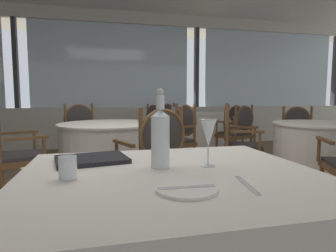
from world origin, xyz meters
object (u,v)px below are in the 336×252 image
Objects in this scene: dining_chair_0_0 at (232,123)px; water_bottle at (160,136)px; water_tumbler at (68,168)px; dining_chair_2_0 at (82,132)px; dining_chair_0_2 at (160,127)px; dining_chair_0_3 at (238,129)px; side_plate at (185,189)px; menu_book at (92,159)px; dining_chair_2_1 at (12,151)px; dining_chair_2_2 at (155,154)px; dining_chair_0_1 at (170,121)px; dining_chair_1_3 at (235,137)px; wine_glass at (208,134)px; dining_chair_1_2 at (299,131)px; dining_chair_2_3 at (179,134)px.

water_bottle is at bearing 37.32° from dining_chair_0_0.
dining_chair_2_0 is (-0.15, 3.23, -0.24)m from water_tumbler.
dining_chair_0_2 is 1.01× the size of dining_chair_0_3.
dining_chair_2_0 reaches higher than side_plate.
water_bottle is at bearing -43.52° from menu_book.
dining_chair_2_2 is (1.30, -0.58, 0.02)m from dining_chair_2_1.
dining_chair_2_1 is (-1.09, 1.84, -0.35)m from water_bottle.
dining_chair_2_0 is at bearing 66.46° from dining_chair_0_3.
dining_chair_0_1 is at bearing 44.93° from dining_chair_0_2.
water_bottle is at bearing 124.50° from dining_chair_0_3.
water_tumbler is at bearing -115.70° from menu_book.
dining_chair_2_0 is at bearing 172.63° from dining_chair_1_3.
wine_glass is 2.37m from dining_chair_1_3.
water_bottle reaches higher than dining_chair_2_2.
dining_chair_1_2 is at bearing 57.48° from dining_chair_2_0.
dining_chair_2_3 is at bearing 92.49° from dining_chair_0_3.
dining_chair_2_0 is 2.03m from dining_chair_2_2.
dining_chair_2_2 reaches higher than menu_book.
dining_chair_2_2 is (0.01, 1.28, -0.34)m from wine_glass.
dining_chair_0_0 is at bearing -56.88° from dining_chair_2_2.
dining_chair_1_2 reaches higher than dining_chair_2_1.
dining_chair_1_3 reaches higher than wine_glass.
dining_chair_1_2 is 0.94× the size of dining_chair_1_3.
side_plate is 0.22× the size of dining_chair_2_1.
dining_chair_2_0 is (-1.26, -0.48, 0.02)m from dining_chair_0_2.
wine_glass is at bearing -76.42° from dining_chair_2_1.
wine_glass is 3.64m from dining_chair_0_3.
dining_chair_2_0 is 1.06× the size of dining_chair_2_1.
water_bottle is 2.70m from dining_chair_2_3.
dining_chair_0_2 is at bearing 134.74° from dining_chair_1_3.
dining_chair_0_1 reaches higher than water_tumbler.
wine_glass is at bearing -20.24° from dining_chair_1_2.
dining_chair_2_1 is (-3.72, -0.67, -0.01)m from dining_chair_1_2.
dining_chair_0_2 reaches higher than dining_chair_0_3.
dining_chair_0_3 is 1.31m from dining_chair_2_3.
dining_chair_0_3 is (1.95, 3.45, -0.23)m from side_plate.
menu_book is 2.62m from dining_chair_2_3.
dining_chair_1_3 is at bearing 41.73° from dining_chair_0_0.
dining_chair_1_3 is (-1.09, -2.34, 0.04)m from dining_chair_0_0.
dining_chair_1_3 reaches higher than dining_chair_1_2.
side_plate is 5.28m from dining_chair_0_0.
dining_chair_0_2 reaches higher than water_tumbler.
menu_book is at bearing 147.04° from water_bottle.
water_bottle is 1.64× the size of wine_glass.
dining_chair_2_3 is (-1.66, -1.80, 0.04)m from dining_chair_0_0.
water_bottle is at bearing -124.88° from dining_chair_0_2.
side_plate is at bearing 151.67° from dining_chair_2_2.
water_bottle is 0.36× the size of dining_chair_1_2.
water_bottle reaches higher than dining_chair_2_1.
dining_chair_2_1 is at bearing 89.64° from dining_chair_0_3.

